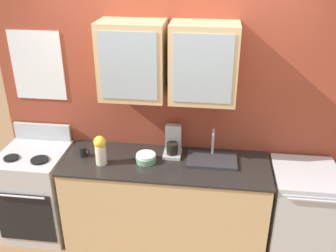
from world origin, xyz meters
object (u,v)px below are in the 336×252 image
Objects in this scene: stove_range at (38,191)px; vase at (100,149)px; coffee_maker at (173,144)px; cup_near_sink at (83,152)px; bowl_stack at (146,158)px; dishwasher at (300,213)px; sink_faucet at (212,159)px.

stove_range is 3.83× the size of vase.
stove_range is 1.49m from coffee_maker.
cup_near_sink is at bearing -169.13° from coffee_maker.
vase reaches higher than stove_range.
dishwasher is at bearing -0.25° from bowl_stack.
bowl_stack is at bearing 0.11° from stove_range.
sink_faucet reaches higher than cup_near_sink.
coffee_maker is at bearing 10.87° from cup_near_sink.
cup_near_sink is at bearing 153.78° from vase.
sink_faucet is 4.44× the size of cup_near_sink.
sink_faucet reaches higher than coffee_maker.
stove_range reaches higher than dishwasher.
stove_range is 1.24m from bowl_stack.
sink_faucet is at bearing -14.82° from coffee_maker.
coffee_maker reaches higher than stove_range.
dishwasher is at bearing -8.26° from coffee_maker.
coffee_maker is (-1.24, 0.18, 0.56)m from dishwasher.
stove_range is 0.72m from cup_near_sink.
stove_range is at bearing -178.58° from cup_near_sink.
bowl_stack is at bearing 179.75° from dishwasher.
vase is (-0.40, -0.09, 0.11)m from bowl_stack.
vase is 0.26m from cup_near_sink.
cup_near_sink is (0.52, 0.01, 0.50)m from stove_range.
vase reaches higher than cup_near_sink.
bowl_stack is 0.61m from cup_near_sink.
dishwasher is at bearing -5.26° from sink_faucet.
cup_near_sink is (-1.23, -0.06, 0.03)m from sink_faucet.
coffee_maker is (-0.38, 0.10, 0.08)m from sink_faucet.
vase is 0.98× the size of coffee_maker.
sink_faucet is 1.23m from cup_near_sink.
coffee_maker reaches higher than vase.
sink_faucet is 1.04m from vase.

